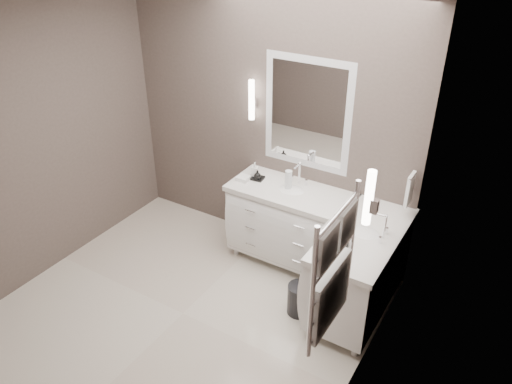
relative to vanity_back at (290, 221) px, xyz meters
The scene contains 20 objects.
floor 1.39m from the vanity_back, 110.17° to the right, with size 3.20×3.00×0.01m, color beige.
ceiling 2.57m from the vanity_back, 110.17° to the right, with size 3.20×3.00×0.01m, color white.
wall_back 1.01m from the vanity_back, 148.11° to the left, with size 3.20×0.01×2.70m, color #514541.
wall_left 2.54m from the vanity_back, 149.20° to the right, with size 0.01×3.00×2.70m, color #514541.
wall_right 1.89m from the vanity_back, 46.69° to the right, with size 0.01×3.00×2.70m, color #514541.
vanity_back is the anchor object (origin of this frame).
vanity_right 0.93m from the vanity_back, 20.38° to the right, with size 0.59×1.24×0.97m.
mirror_back 1.10m from the vanity_back, 90.00° to the left, with size 0.90×0.02×1.10m.
mirror_right 1.62m from the vanity_back, 20.48° to the right, with size 0.02×0.90×1.10m.
sconce_back 1.27m from the vanity_back, 160.98° to the left, with size 0.06×0.06×0.40m.
sconce_right 1.84m from the vanity_back, 43.07° to the right, with size 0.06×0.06×0.40m.
towel_bar_corner 1.26m from the vanity_back, ahead, with size 0.03×0.22×0.30m.
towel_ladder 2.16m from the vanity_back, 55.90° to the right, with size 0.06×0.58×0.90m.
waste_bin 0.86m from the vanity_back, 55.25° to the right, with size 0.22×0.22×0.31m, color black.
amenity_tray_back 0.56m from the vanity_back, behind, with size 0.15×0.11×0.02m, color black.
amenity_tray_right 1.06m from the vanity_back, 38.60° to the right, with size 0.13×0.17×0.03m, color black.
water_bottle 0.47m from the vanity_back, behind, with size 0.07×0.07×0.20m, color silver.
soap_bottle_a 0.64m from the vanity_back, behind, with size 0.07×0.07×0.15m, color white.
soap_bottle_b 0.58m from the vanity_back, behind, with size 0.07×0.07×0.09m, color black.
soap_bottle_c 1.10m from the vanity_back, 38.60° to the right, with size 0.06×0.06×0.16m, color white.
Camera 1 is at (2.36, -2.57, 3.27)m, focal length 35.00 mm.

